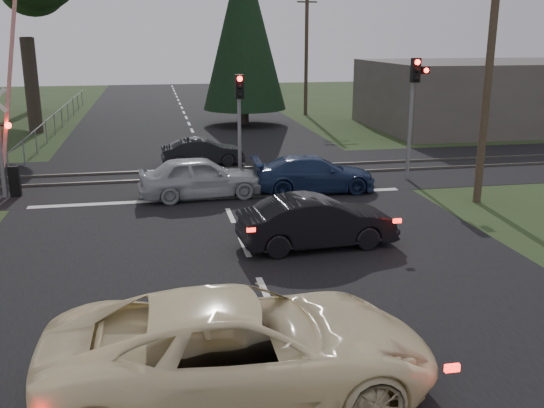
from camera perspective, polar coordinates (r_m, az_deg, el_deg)
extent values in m
plane|color=#2A3A1A|center=(13.66, -0.69, -8.25)|extent=(120.00, 120.00, 0.00)
cube|color=black|center=(23.07, -5.20, 1.72)|extent=(14.00, 100.00, 0.01)
cube|color=black|center=(25.01, -5.68, 2.80)|extent=(120.00, 8.00, 0.01)
cube|color=silver|center=(21.33, -4.68, 0.60)|extent=(13.00, 0.35, 0.00)
cube|color=#59544C|center=(24.22, -5.50, 2.49)|extent=(120.00, 0.12, 0.10)
cube|color=#59544C|center=(25.77, -5.86, 3.28)|extent=(120.00, 0.12, 0.10)
cylinder|color=slate|center=(22.99, -24.27, 5.17)|extent=(0.18, 0.18, 3.80)
sphere|color=#FF0C07|center=(22.67, -23.59, 6.79)|extent=(0.22, 0.22, 0.22)
cube|color=black|center=(23.16, -23.06, 1.96)|extent=(0.35, 0.25, 1.10)
cube|color=red|center=(22.63, -23.49, 10.50)|extent=(1.16, 0.10, 5.93)
cylinder|color=slate|center=(24.23, 12.84, 6.63)|extent=(0.14, 0.14, 3.80)
cube|color=black|center=(23.83, 13.36, 12.15)|extent=(0.32, 0.24, 0.90)
sphere|color=#FF0C07|center=(23.69, 13.54, 12.85)|extent=(0.20, 0.20, 0.20)
sphere|color=black|center=(23.71, 13.49, 12.13)|extent=(0.18, 0.18, 0.18)
sphere|color=black|center=(23.73, 13.45, 11.40)|extent=(0.18, 0.18, 0.18)
cube|color=black|center=(23.98, 14.21, 12.12)|extent=(0.28, 0.22, 0.28)
sphere|color=#FF0C07|center=(23.88, 14.33, 12.09)|extent=(0.18, 0.18, 0.18)
cylinder|color=slate|center=(23.64, -3.08, 6.05)|extent=(0.14, 0.14, 3.20)
cube|color=black|center=(23.21, -3.09, 10.97)|extent=(0.32, 0.24, 0.90)
sphere|color=#FF0C07|center=(23.06, -3.05, 11.69)|extent=(0.20, 0.20, 0.20)
sphere|color=black|center=(23.08, -3.04, 10.95)|extent=(0.18, 0.18, 0.18)
sphere|color=black|center=(23.11, -3.03, 10.20)|extent=(0.18, 0.18, 0.18)
cylinder|color=#4C3D2D|center=(21.23, 19.76, 11.97)|extent=(0.26, 0.26, 9.00)
cylinder|color=#4C3D2D|center=(43.64, 3.25, 14.26)|extent=(0.26, 0.26, 9.00)
cube|color=#4C3D2D|center=(43.68, 3.32, 18.46)|extent=(1.40, 0.10, 0.10)
cylinder|color=#4C3D2D|center=(68.14, -2.10, 14.76)|extent=(0.26, 0.26, 9.00)
cube|color=#4C3D2D|center=(68.20, -2.13, 18.04)|extent=(1.80, 0.12, 0.12)
cube|color=#4C3D2D|center=(68.17, -2.13, 17.45)|extent=(1.40, 0.10, 0.10)
cylinder|color=#473D33|center=(38.00, -21.68, 10.29)|extent=(0.80, 0.80, 5.40)
cylinder|color=#473D33|center=(49.15, -21.78, 11.25)|extent=(0.80, 0.80, 5.40)
cylinder|color=#473D33|center=(38.98, -2.58, 8.95)|extent=(0.50, 0.50, 2.00)
cone|color=black|center=(38.72, -2.68, 16.32)|extent=(5.20, 5.20, 10.00)
cube|color=#59514C|center=(39.97, 19.67, 9.68)|extent=(14.00, 10.00, 4.00)
imported|color=#FBEAB4|center=(9.66, -2.88, -13.40)|extent=(6.08, 2.84, 1.68)
imported|color=black|center=(16.27, 4.27, -1.70)|extent=(4.30, 1.77, 1.39)
imported|color=#A9ADB1|center=(21.33, -6.76, 2.53)|extent=(4.43, 2.08, 1.47)
imported|color=navy|center=(22.09, 3.95, 2.83)|extent=(4.56, 2.02, 1.30)
imported|color=black|center=(26.70, -6.54, 4.86)|extent=(3.62, 1.43, 1.17)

